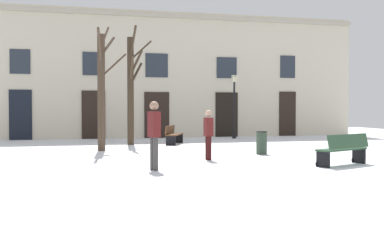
# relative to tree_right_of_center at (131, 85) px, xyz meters

# --- Properties ---
(ground_plane) EXTENTS (36.80, 36.80, 0.00)m
(ground_plane) POSITION_rel_tree_right_of_center_xyz_m (2.12, -4.41, -2.65)
(ground_plane) COLOR white
(building_facade) EXTENTS (23.00, 0.60, 6.89)m
(building_facade) POSITION_rel_tree_right_of_center_xyz_m (2.12, 4.61, 0.83)
(building_facade) COLOR beige
(building_facade) RESTS_ON ground
(tree_right_of_center) EXTENTS (1.22, 2.51, 5.08)m
(tree_right_of_center) POSITION_rel_tree_right_of_center_xyz_m (0.00, 0.00, 0.00)
(tree_right_of_center) COLOR #382B1E
(tree_right_of_center) RESTS_ON ground
(tree_left_of_center) EXTENTS (1.17, 2.79, 4.96)m
(tree_left_of_center) POSITION_rel_tree_right_of_center_xyz_m (-1.43, -2.67, -0.20)
(tree_left_of_center) COLOR #423326
(tree_left_of_center) RESTS_ON ground
(streetlamp) EXTENTS (0.30, 0.30, 3.43)m
(streetlamp) POSITION_rel_tree_right_of_center_xyz_m (5.81, 2.89, -0.54)
(streetlamp) COLOR black
(streetlamp) RESTS_ON ground
(litter_bin) EXTENTS (0.40, 0.40, 0.82)m
(litter_bin) POSITION_rel_tree_right_of_center_xyz_m (3.97, -5.38, -2.24)
(litter_bin) COLOR #2D3D2D
(litter_bin) RESTS_ON ground
(bench_back_to_back_left) EXTENTS (1.86, 1.16, 0.91)m
(bench_back_to_back_left) POSITION_rel_tree_right_of_center_xyz_m (5.03, -8.92, -2.19)
(bench_back_to_back_left) COLOR #2D4C33
(bench_back_to_back_left) RESTS_ON ground
(bench_near_center_tree) EXTENTS (1.14, 1.72, 0.84)m
(bench_near_center_tree) POSITION_rel_tree_right_of_center_xyz_m (1.88, -0.12, -2.22)
(bench_near_center_tree) COLOR #51331E
(bench_near_center_tree) RESTS_ON ground
(person_strolling) EXTENTS (0.31, 0.42, 1.83)m
(person_strolling) POSITION_rel_tree_right_of_center_xyz_m (-0.41, -8.63, -1.63)
(person_strolling) COLOR #403D3A
(person_strolling) RESTS_ON ground
(person_by_shop_door) EXTENTS (0.23, 0.38, 1.58)m
(person_by_shop_door) POSITION_rel_tree_right_of_center_xyz_m (1.66, -6.63, -1.79)
(person_by_shop_door) COLOR #350F0F
(person_by_shop_door) RESTS_ON ground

